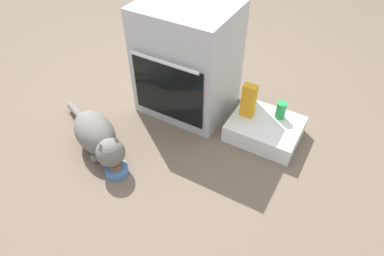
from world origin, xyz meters
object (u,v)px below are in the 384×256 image
at_px(soda_can, 281,110).
at_px(oven, 188,60).
at_px(pantry_cabinet, 265,129).
at_px(juice_carton, 249,101).
at_px(cat, 98,136).
at_px(food_bowl, 117,170).

bearing_deg(soda_can, oven, -175.34).
xyz_separation_m(pantry_cabinet, soda_can, (0.06, 0.09, 0.12)).
bearing_deg(juice_carton, pantry_cabinet, -3.15).
bearing_deg(cat, oven, 94.46).
relative_size(soda_can, juice_carton, 0.50).
bearing_deg(food_bowl, oven, 86.88).
distance_m(cat, soda_can, 1.20).
bearing_deg(food_bowl, pantry_cabinet, 48.69).
distance_m(pantry_cabinet, juice_carton, 0.23).
relative_size(cat, soda_can, 6.24).
height_order(cat, soda_can, cat).
relative_size(pantry_cabinet, food_bowl, 3.24).
bearing_deg(oven, cat, -110.02).
xyz_separation_m(oven, juice_carton, (0.48, -0.03, -0.14)).
relative_size(oven, cat, 1.05).
xyz_separation_m(cat, soda_can, (0.94, 0.76, 0.05)).
distance_m(food_bowl, cat, 0.25).
xyz_separation_m(oven, pantry_cabinet, (0.62, -0.04, -0.33)).
height_order(oven, soda_can, oven).
bearing_deg(soda_can, food_bowl, -130.42).
relative_size(oven, soda_can, 6.54).
relative_size(oven, juice_carton, 3.27).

